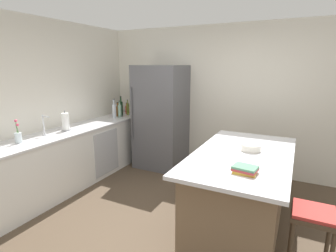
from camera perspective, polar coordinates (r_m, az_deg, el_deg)
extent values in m
plane|color=#4C3D2D|center=(3.28, 2.18, -22.35)|extent=(7.20, 7.20, 0.00)
cube|color=silver|center=(4.85, 13.51, 5.59)|extent=(6.00, 0.10, 2.60)
cube|color=silver|center=(4.35, -28.53, 3.53)|extent=(0.10, 6.00, 2.60)
cube|color=silver|center=(4.58, -19.45, -6.29)|extent=(0.63, 3.17, 0.88)
cube|color=silver|center=(4.46, -19.89, -0.73)|extent=(0.66, 3.20, 0.03)
cube|color=#B2B5BA|center=(4.64, -13.18, -5.62)|extent=(0.01, 0.60, 0.74)
cube|color=#7A6047|center=(3.28, 15.43, -13.78)|extent=(0.88, 1.71, 0.89)
cube|color=silver|center=(3.11, 15.95, -6.10)|extent=(1.04, 1.91, 0.04)
cube|color=#56565B|center=(4.93, -1.52, 1.95)|extent=(0.86, 0.76, 1.90)
cylinder|color=#4C4C51|center=(4.78, -7.92, 2.63)|extent=(0.02, 0.02, 0.95)
cylinder|color=#473828|center=(2.99, 25.20, -20.53)|extent=(0.04, 0.04, 0.62)
cylinder|color=#473828|center=(3.01, 31.30, -21.00)|extent=(0.04, 0.04, 0.62)
cube|color=#473828|center=(2.70, 29.08, -16.63)|extent=(0.36, 0.36, 0.04)
cube|color=#B2332D|center=(2.68, 29.17, -15.98)|extent=(0.34, 0.34, 0.03)
cylinder|color=silver|center=(4.19, -25.23, -1.69)|extent=(0.05, 0.05, 0.02)
cylinder|color=silver|center=(4.16, -25.43, 0.31)|extent=(0.02, 0.02, 0.28)
cylinder|color=silver|center=(4.09, -25.07, 1.86)|extent=(0.14, 0.02, 0.02)
cylinder|color=silver|center=(3.93, -29.76, -2.25)|extent=(0.09, 0.09, 0.13)
cylinder|color=#4C7F3D|center=(3.92, -29.98, -0.71)|extent=(0.01, 0.03, 0.24)
sphere|color=#DB4C66|center=(3.89, -30.18, 1.00)|extent=(0.04, 0.04, 0.04)
cylinder|color=#4C7F3D|center=(3.90, -29.99, -0.75)|extent=(0.01, 0.02, 0.24)
sphere|color=#DB4C66|center=(3.88, -30.19, 0.98)|extent=(0.04, 0.04, 0.04)
cylinder|color=#4C7F3D|center=(3.90, -29.75, -1.13)|extent=(0.01, 0.04, 0.19)
sphere|color=#DB4C66|center=(3.88, -29.91, 0.21)|extent=(0.04, 0.04, 0.04)
cylinder|color=gray|center=(4.37, -21.23, -0.81)|extent=(0.14, 0.14, 0.01)
cylinder|color=white|center=(4.35, -21.38, 0.93)|extent=(0.11, 0.11, 0.26)
cylinder|color=gray|center=(4.32, -21.55, 2.88)|extent=(0.02, 0.02, 0.04)
cylinder|color=red|center=(5.56, -9.00, 3.50)|extent=(0.05, 0.05, 0.16)
cylinder|color=red|center=(5.54, -9.04, 4.62)|extent=(0.02, 0.02, 0.06)
cylinder|color=black|center=(5.54, -9.06, 4.99)|extent=(0.02, 0.02, 0.01)
cylinder|color=olive|center=(5.41, -8.74, 3.62)|extent=(0.06, 0.06, 0.23)
cylinder|color=olive|center=(5.38, -8.80, 5.18)|extent=(0.02, 0.02, 0.07)
cylinder|color=black|center=(5.38, -8.81, 5.60)|extent=(0.02, 0.02, 0.01)
cylinder|color=#19381E|center=(5.39, -10.16, 3.77)|extent=(0.07, 0.07, 0.27)
cylinder|color=#19381E|center=(5.36, -10.24, 5.73)|extent=(0.03, 0.03, 0.10)
cylinder|color=black|center=(5.35, -10.26, 6.33)|extent=(0.03, 0.03, 0.01)
cylinder|color=brown|center=(5.32, -10.82, 3.22)|extent=(0.08, 0.08, 0.20)
cylinder|color=brown|center=(5.30, -10.89, 4.62)|extent=(0.04, 0.04, 0.07)
cylinder|color=black|center=(5.30, -10.90, 5.04)|extent=(0.04, 0.04, 0.01)
cylinder|color=#8CB79E|center=(5.17, -10.45, 3.21)|extent=(0.07, 0.07, 0.24)
cylinder|color=#8CB79E|center=(5.15, -10.52, 4.91)|extent=(0.02, 0.02, 0.07)
cylinder|color=black|center=(5.14, -10.54, 5.36)|extent=(0.02, 0.02, 0.01)
cylinder|color=silver|center=(5.13, -11.62, 3.19)|extent=(0.07, 0.07, 0.26)
cylinder|color=silver|center=(5.11, -11.71, 5.14)|extent=(0.04, 0.04, 0.09)
cylinder|color=black|center=(5.10, -11.74, 5.70)|extent=(0.04, 0.04, 0.01)
cube|color=gold|center=(2.56, 16.37, -9.50)|extent=(0.20, 0.16, 0.03)
cube|color=#A83338|center=(2.55, 16.40, -9.02)|extent=(0.24, 0.20, 0.02)
cube|color=#4C7F60|center=(2.54, 16.43, -8.58)|extent=(0.23, 0.19, 0.02)
cylinder|color=silver|center=(3.21, 17.56, -4.45)|extent=(0.22, 0.22, 0.08)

